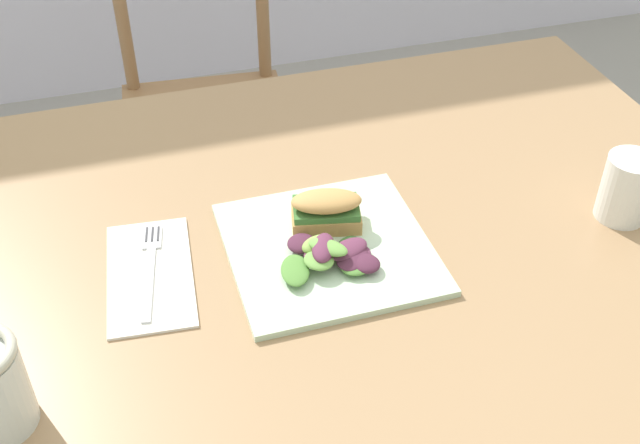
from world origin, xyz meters
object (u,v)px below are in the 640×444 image
dining_table (355,290)px  sandwich_half_front (326,210)px  plate_lunch (329,248)px  cup_extra_side (627,188)px  chair_wooden_far (206,108)px  fork_on_napkin (150,263)px

dining_table → sandwich_half_front: 0.17m
plate_lunch → cup_extra_side: size_ratio=2.75×
chair_wooden_far → sandwich_half_front: (0.04, -0.87, 0.33)m
dining_table → plate_lunch: (-0.06, -0.04, 0.13)m
plate_lunch → fork_on_napkin: plate_lunch is taller
sandwich_half_front → fork_on_napkin: 0.25m
chair_wooden_far → plate_lunch: chair_wooden_far is taller
plate_lunch → cup_extra_side: bearing=-6.4°
cup_extra_side → chair_wooden_far: bearing=115.2°
chair_wooden_far → fork_on_napkin: size_ratio=4.69×
dining_table → fork_on_napkin: 0.32m
sandwich_half_front → fork_on_napkin: bearing=-179.4°
sandwich_half_front → fork_on_napkin: sandwich_half_front is taller
chair_wooden_far → cup_extra_side: chair_wooden_far is taller
plate_lunch → dining_table: bearing=36.3°
dining_table → cup_extra_side: bearing=-13.6°
plate_lunch → sandwich_half_front: 0.05m
dining_table → cup_extra_side: 0.42m
plate_lunch → sandwich_half_front: sandwich_half_front is taller
fork_on_napkin → sandwich_half_front: bearing=0.6°
chair_wooden_far → plate_lunch: bearing=-88.3°
dining_table → chair_wooden_far: bearing=95.5°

